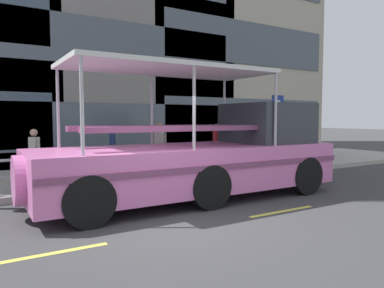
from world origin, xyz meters
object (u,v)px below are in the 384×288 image
object	(u,v)px
pedestrian_near_bow	(217,142)
pedestrian_mid_right	(112,146)
pedestrian_near_stern	(34,150)
pedestrian_mid_left	(159,144)
duck_tour_boat	(210,156)
parking_sign	(277,118)

from	to	relation	value
pedestrian_near_bow	pedestrian_mid_right	distance (m)	3.83
pedestrian_mid_right	pedestrian_near_stern	size ratio (longest dim) A/B	1.05
pedestrian_near_bow	pedestrian_mid_left	distance (m)	2.45
duck_tour_boat	pedestrian_near_bow	size ratio (longest dim) A/B	5.84
pedestrian_mid_right	pedestrian_near_stern	bearing A→B (deg)	171.71
duck_tour_boat	pedestrian_near_bow	xyz separation A→B (m)	(2.34, 3.04, 0.12)
pedestrian_mid_right	pedestrian_near_stern	distance (m)	2.26
pedestrian_mid_left	pedestrian_near_stern	world-z (taller)	pedestrian_mid_left
pedestrian_near_bow	pedestrian_mid_right	size ratio (longest dim) A/B	1.02
pedestrian_mid_left	pedestrian_mid_right	size ratio (longest dim) A/B	1.06
duck_tour_boat	pedestrian_near_stern	size ratio (longest dim) A/B	6.26
pedestrian_mid_left	pedestrian_near_stern	bearing A→B (deg)	167.39
pedestrian_near_bow	pedestrian_near_stern	distance (m)	6.08
pedestrian_mid_left	parking_sign	bearing A→B (deg)	0.33
pedestrian_near_bow	pedestrian_mid_left	size ratio (longest dim) A/B	0.97
parking_sign	pedestrian_mid_left	size ratio (longest dim) A/B	1.62
pedestrian_near_bow	pedestrian_mid_left	bearing A→B (deg)	-174.39
pedestrian_near_bow	parking_sign	bearing A→B (deg)	-4.35
duck_tour_boat	pedestrian_mid_right	bearing A→B (deg)	114.33
pedestrian_mid_right	pedestrian_near_bow	bearing A→B (deg)	-3.65
duck_tour_boat	pedestrian_mid_left	xyz separation A→B (m)	(-0.10, 2.80, 0.15)
parking_sign	pedestrian_near_bow	size ratio (longest dim) A/B	1.67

